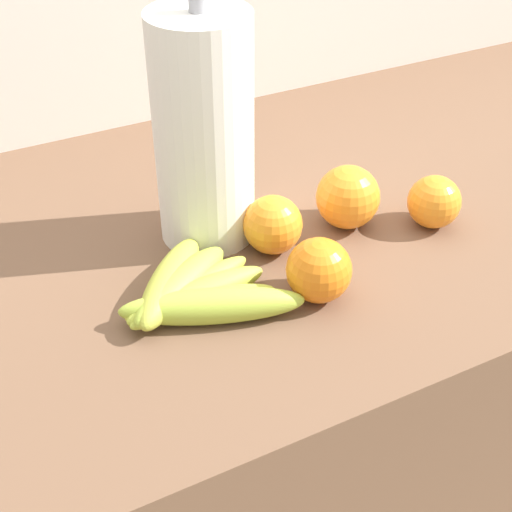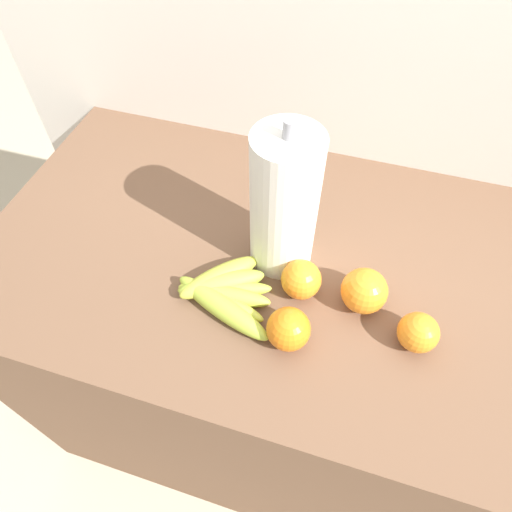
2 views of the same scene
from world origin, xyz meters
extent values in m
cube|color=brown|center=(0.00, 0.00, 0.44)|extent=(1.73, 0.69, 0.88)
cube|color=silver|center=(0.00, 0.37, 0.65)|extent=(2.13, 0.06, 1.30)
ellipsoid|color=#AAC53F|center=(-0.33, -0.15, 0.90)|extent=(0.21, 0.11, 0.04)
ellipsoid|color=#B6C33F|center=(-0.33, -0.14, 0.89)|extent=(0.17, 0.06, 0.03)
ellipsoid|color=#B5C63F|center=(-0.33, -0.13, 0.89)|extent=(0.18, 0.05, 0.04)
ellipsoid|color=#B0C03F|center=(-0.33, -0.11, 0.89)|extent=(0.17, 0.09, 0.03)
ellipsoid|color=#ABC53F|center=(-0.34, -0.11, 0.90)|extent=(0.16, 0.12, 0.04)
ellipsoid|color=#B5BE3F|center=(-0.35, -0.09, 0.90)|extent=(0.14, 0.15, 0.04)
sphere|color=orange|center=(-0.09, -0.06, 0.92)|extent=(0.08, 0.08, 0.08)
sphere|color=orange|center=(0.01, -0.11, 0.91)|extent=(0.07, 0.07, 0.07)
sphere|color=orange|center=(-0.20, -0.17, 0.91)|extent=(0.08, 0.08, 0.08)
sphere|color=orange|center=(-0.20, -0.07, 0.91)|extent=(0.07, 0.07, 0.07)
cylinder|color=white|center=(-0.26, 0.01, 1.02)|extent=(0.12, 0.12, 0.29)
cylinder|color=gray|center=(-0.26, 0.01, 1.03)|extent=(0.02, 0.02, 0.32)
camera|label=1|loc=(-0.56, -0.72, 1.42)|focal=51.15mm
camera|label=2|loc=(-0.15, -0.53, 1.59)|focal=31.51mm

